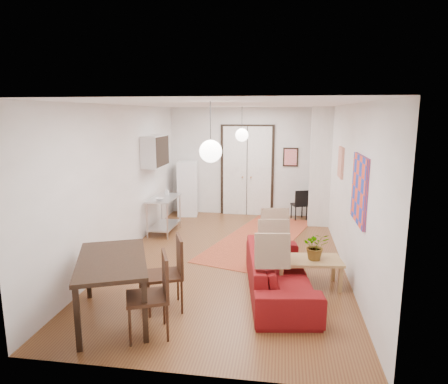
# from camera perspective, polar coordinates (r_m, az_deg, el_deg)

# --- Properties ---
(floor) EXTENTS (7.00, 7.00, 0.00)m
(floor) POSITION_cam_1_polar(r_m,az_deg,el_deg) (7.77, 0.87, -9.48)
(floor) COLOR brown
(floor) RESTS_ON ground
(ceiling) EXTENTS (4.20, 7.00, 0.02)m
(ceiling) POSITION_cam_1_polar(r_m,az_deg,el_deg) (7.27, 0.94, 12.42)
(ceiling) COLOR white
(ceiling) RESTS_ON wall_back
(wall_back) EXTENTS (4.20, 0.02, 2.90)m
(wall_back) POSITION_cam_1_polar(r_m,az_deg,el_deg) (10.83, 3.35, 4.32)
(wall_back) COLOR white
(wall_back) RESTS_ON floor
(wall_front) EXTENTS (4.20, 0.02, 2.90)m
(wall_front) POSITION_cam_1_polar(r_m,az_deg,el_deg) (4.04, -5.70, -7.57)
(wall_front) COLOR white
(wall_front) RESTS_ON floor
(wall_left) EXTENTS (0.02, 7.00, 2.90)m
(wall_left) POSITION_cam_1_polar(r_m,az_deg,el_deg) (7.94, -14.31, 1.46)
(wall_left) COLOR white
(wall_left) RESTS_ON floor
(wall_right) EXTENTS (0.02, 7.00, 2.90)m
(wall_right) POSITION_cam_1_polar(r_m,az_deg,el_deg) (7.41, 17.21, 0.63)
(wall_right) COLOR white
(wall_right) RESTS_ON floor
(double_doors) EXTENTS (1.44, 0.06, 2.50)m
(double_doors) POSITION_cam_1_polar(r_m,az_deg,el_deg) (10.82, 3.32, 2.98)
(double_doors) COLOR white
(double_doors) RESTS_ON wall_back
(stub_partition) EXTENTS (0.50, 0.10, 2.90)m
(stub_partition) POSITION_cam_1_polar(r_m,az_deg,el_deg) (9.89, 13.61, 3.36)
(stub_partition) COLOR white
(stub_partition) RESTS_ON floor
(wall_cabinet) EXTENTS (0.35, 1.00, 0.70)m
(wall_cabinet) POSITION_cam_1_polar(r_m,az_deg,el_deg) (9.21, -9.81, 5.78)
(wall_cabinet) COLOR silver
(wall_cabinet) RESTS_ON wall_left
(painting_popart) EXTENTS (0.05, 1.00, 1.00)m
(painting_popart) POSITION_cam_1_polar(r_m,az_deg,el_deg) (6.16, 18.79, 0.35)
(painting_popart) COLOR red
(painting_popart) RESTS_ON wall_right
(painting_abstract) EXTENTS (0.05, 0.50, 0.60)m
(painting_abstract) POSITION_cam_1_polar(r_m,az_deg,el_deg) (8.14, 16.35, 4.08)
(painting_abstract) COLOR beige
(painting_abstract) RESTS_ON wall_right
(poster_back) EXTENTS (0.40, 0.03, 0.50)m
(poster_back) POSITION_cam_1_polar(r_m,az_deg,el_deg) (10.74, 9.49, 4.94)
(poster_back) COLOR red
(poster_back) RESTS_ON wall_back
(print_left) EXTENTS (0.03, 0.44, 0.54)m
(print_left) POSITION_cam_1_polar(r_m,az_deg,el_deg) (9.73, -9.75, 6.36)
(print_left) COLOR #9A5C40
(print_left) RESTS_ON wall_left
(pendant_back) EXTENTS (0.30, 0.30, 0.80)m
(pendant_back) POSITION_cam_1_polar(r_m,az_deg,el_deg) (9.27, 2.57, 8.14)
(pendant_back) COLOR white
(pendant_back) RESTS_ON ceiling
(pendant_front) EXTENTS (0.30, 0.30, 0.80)m
(pendant_front) POSITION_cam_1_polar(r_m,az_deg,el_deg) (5.32, -1.93, 5.85)
(pendant_front) COLOR white
(pendant_front) RESTS_ON ceiling
(kilim_rug) EXTENTS (2.51, 4.11, 0.01)m
(kilim_rug) POSITION_cam_1_polar(r_m,az_deg,el_deg) (8.97, 5.12, -6.64)
(kilim_rug) COLOR #B8502E
(kilim_rug) RESTS_ON floor
(sofa) EXTENTS (1.22, 2.43, 0.68)m
(sofa) POSITION_cam_1_polar(r_m,az_deg,el_deg) (6.31, 7.90, -11.33)
(sofa) COLOR maroon
(sofa) RESTS_ON floor
(coffee_table) EXTENTS (1.09, 0.69, 0.46)m
(coffee_table) POSITION_cam_1_polar(r_m,az_deg,el_deg) (6.62, 11.99, -9.82)
(coffee_table) COLOR #AB8150
(coffee_table) RESTS_ON floor
(potted_plant) EXTENTS (0.39, 0.44, 0.45)m
(potted_plant) POSITION_cam_1_polar(r_m,az_deg,el_deg) (6.54, 12.98, -7.50)
(potted_plant) COLOR #28592C
(potted_plant) RESTS_ON coffee_table
(kitchen_counter) EXTENTS (0.57, 1.10, 0.84)m
(kitchen_counter) POSITION_cam_1_polar(r_m,az_deg,el_deg) (9.38, -8.56, -2.60)
(kitchen_counter) COLOR silver
(kitchen_counter) RESTS_ON floor
(bowl) EXTENTS (0.20, 0.20, 0.05)m
(bowl) POSITION_cam_1_polar(r_m,az_deg,el_deg) (9.03, -9.17, -0.99)
(bowl) COLOR silver
(bowl) RESTS_ON kitchen_counter
(soap_bottle) EXTENTS (0.08, 0.08, 0.17)m
(soap_bottle) POSITION_cam_1_polar(r_m,az_deg,el_deg) (9.53, -8.19, 0.07)
(soap_bottle) COLOR teal
(soap_bottle) RESTS_ON kitchen_counter
(fridge) EXTENTS (0.59, 0.59, 1.47)m
(fridge) POSITION_cam_1_polar(r_m,az_deg,el_deg) (10.85, -5.21, 0.49)
(fridge) COLOR white
(fridge) RESTS_ON floor
(dining_table) EXTENTS (1.40, 1.76, 0.85)m
(dining_table) POSITION_cam_1_polar(r_m,az_deg,el_deg) (5.61, -15.71, -10.02)
(dining_table) COLOR black
(dining_table) RESTS_ON floor
(dining_chair_near) EXTENTS (0.65, 0.78, 1.05)m
(dining_chair_near) POSITION_cam_1_polar(r_m,az_deg,el_deg) (5.86, -8.33, -10.29)
(dining_chair_near) COLOR #351B10
(dining_chair_near) RESTS_ON floor
(dining_chair_far) EXTENTS (0.65, 0.78, 1.05)m
(dining_chair_far) POSITION_cam_1_polar(r_m,az_deg,el_deg) (5.24, -10.58, -13.01)
(dining_chair_far) COLOR #351B10
(dining_chair_far) RESTS_ON floor
(black_side_chair) EXTENTS (0.46, 0.47, 0.80)m
(black_side_chair) POSITION_cam_1_polar(r_m,az_deg,el_deg) (10.69, 10.68, -1.33)
(black_side_chair) COLOR black
(black_side_chair) RESTS_ON floor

